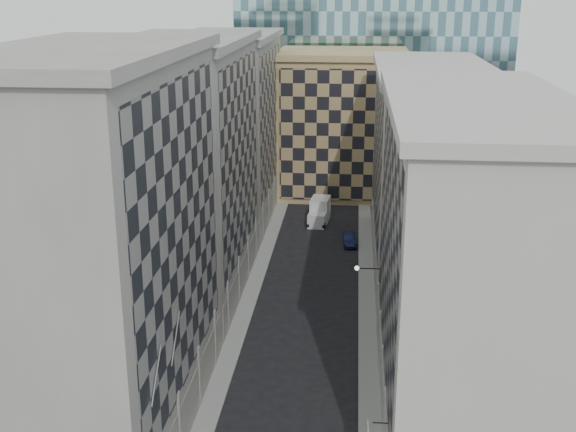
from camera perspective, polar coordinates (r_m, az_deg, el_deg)
The scene contains 13 objects.
sidewalk_west at distance 64.01m, azimuth -3.24°, elevation -6.94°, with size 1.50×100.00×0.15m, color gray.
sidewalk_east at distance 63.39m, azimuth 6.27°, elevation -7.28°, with size 1.50×100.00×0.15m, color gray.
bldg_left_a at distance 43.79m, azimuth -14.52°, elevation -2.80°, with size 10.80×22.80×23.70m.
bldg_left_b at distance 64.11m, azimuth -8.01°, elevation 3.62°, with size 10.80×22.80×22.70m.
bldg_left_c at distance 85.27m, azimuth -4.65°, elevation 6.90°, with size 10.80×22.80×21.70m.
bldg_right_a at distance 46.11m, azimuth 13.93°, elevation -3.70°, with size 10.80×26.80×20.70m.
bldg_right_b at distance 71.87m, azimuth 10.94°, elevation 3.79°, with size 10.80×28.80×19.70m.
tan_block at distance 96.96m, azimuth 4.27°, elevation 7.39°, with size 16.80×14.80×18.80m.
flagpoles_left at distance 39.57m, azimuth -9.58°, elevation -10.84°, with size 0.10×6.33×2.33m.
bracket_lamp at distance 55.44m, azimuth 5.65°, elevation -4.13°, with size 1.98×0.36×0.36m.
box_truck at distance 85.27m, azimuth 2.50°, elevation 0.29°, with size 2.59×5.31×2.81m.
dark_car at distance 78.31m, azimuth 4.87°, elevation -1.84°, with size 1.31×3.77×1.24m, color #10183D.
shop_sign at distance 41.00m, azimuth 6.39°, elevation -16.39°, with size 1.20×0.80×0.88m.
Camera 1 is at (3.74, -27.48, 26.75)m, focal length 45.00 mm.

